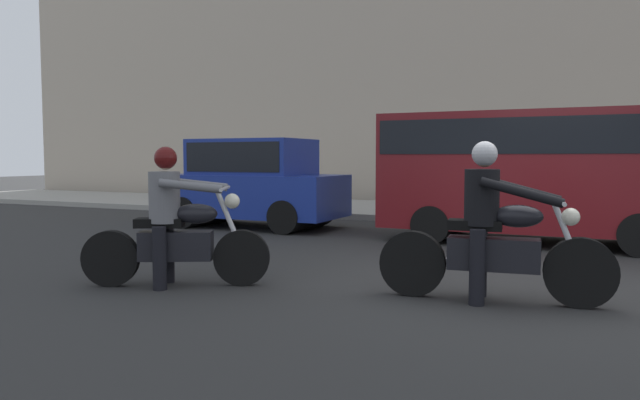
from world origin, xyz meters
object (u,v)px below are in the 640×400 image
Objects in this scene: motorcycle_with_rider_black_leather at (493,237)px; motorcycle_with_rider_gray at (175,229)px; parked_van_maroon at (535,168)px; parked_hatchback_cobalt_blue at (253,182)px.

motorcycle_with_rider_gray is (-3.31, -0.74, -0.01)m from motorcycle_with_rider_black_leather.
parked_van_maroon is (-0.02, 4.50, 0.61)m from motorcycle_with_rider_black_leather.
parked_van_maroon is (3.29, 5.24, 0.62)m from motorcycle_with_rider_gray.
motorcycle_with_rider_gray is at bearing -122.15° from parked_van_maroon.
parked_hatchback_cobalt_blue is 0.75× the size of parked_van_maroon.
parked_van_maroon reaches higher than motorcycle_with_rider_gray.
motorcycle_with_rider_gray is at bearing -67.41° from parked_hatchback_cobalt_blue.
parked_van_maroon is at bearing 90.26° from motorcycle_with_rider_black_leather.
motorcycle_with_rider_black_leather is 3.39m from motorcycle_with_rider_gray.
parked_van_maroon is at bearing 57.85° from motorcycle_with_rider_gray.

